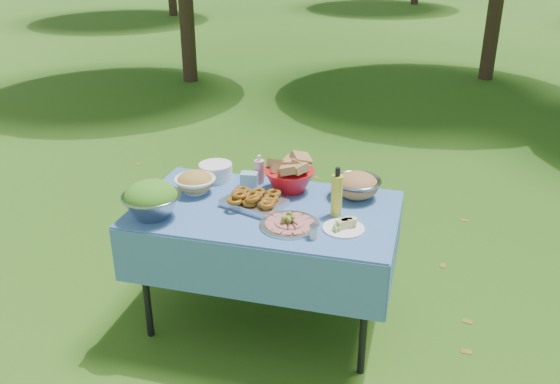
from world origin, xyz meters
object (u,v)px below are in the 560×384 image
(charcuterie_platter, at_px, (290,219))
(oil_bottle, at_px, (337,192))
(plate_stack, at_px, (216,171))
(bread_bowl, at_px, (289,175))
(pasta_bowl_steel, at_px, (356,185))
(salad_bowl, at_px, (151,200))
(picnic_table, at_px, (266,266))

(charcuterie_platter, relative_size, oil_bottle, 1.15)
(plate_stack, bearing_deg, bread_bowl, -5.47)
(bread_bowl, relative_size, oil_bottle, 1.07)
(plate_stack, bearing_deg, pasta_bowl_steel, -2.40)
(salad_bowl, bearing_deg, picnic_table, 25.04)
(picnic_table, relative_size, pasta_bowl_steel, 5.21)
(plate_stack, relative_size, oil_bottle, 0.74)
(plate_stack, bearing_deg, oil_bottle, -20.37)
(salad_bowl, relative_size, charcuterie_platter, 0.98)
(bread_bowl, height_order, charcuterie_platter, bread_bowl)
(picnic_table, height_order, plate_stack, plate_stack)
(charcuterie_platter, bearing_deg, pasta_bowl_steel, 57.76)
(picnic_table, height_order, bread_bowl, bread_bowl)
(plate_stack, distance_m, charcuterie_platter, 0.77)
(picnic_table, bearing_deg, salad_bowl, -154.96)
(picnic_table, xyz_separation_m, plate_stack, (-0.41, 0.32, 0.43))
(charcuterie_platter, xyz_separation_m, oil_bottle, (0.21, 0.19, 0.10))
(pasta_bowl_steel, xyz_separation_m, charcuterie_platter, (-0.29, -0.45, -0.04))
(plate_stack, xyz_separation_m, bread_bowl, (0.48, -0.05, 0.05))
(plate_stack, distance_m, pasta_bowl_steel, 0.88)
(picnic_table, height_order, salad_bowl, salad_bowl)
(plate_stack, relative_size, pasta_bowl_steel, 0.74)
(plate_stack, relative_size, bread_bowl, 0.69)
(picnic_table, distance_m, plate_stack, 0.68)
(salad_bowl, bearing_deg, plate_stack, 75.53)
(plate_stack, relative_size, charcuterie_platter, 0.65)
(bread_bowl, bearing_deg, pasta_bowl_steel, 1.36)
(oil_bottle, bearing_deg, salad_bowl, -163.79)
(salad_bowl, xyz_separation_m, plate_stack, (0.15, 0.58, -0.05))
(salad_bowl, height_order, pasta_bowl_steel, salad_bowl)
(pasta_bowl_steel, distance_m, charcuterie_platter, 0.54)
(bread_bowl, bearing_deg, salad_bowl, -139.88)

